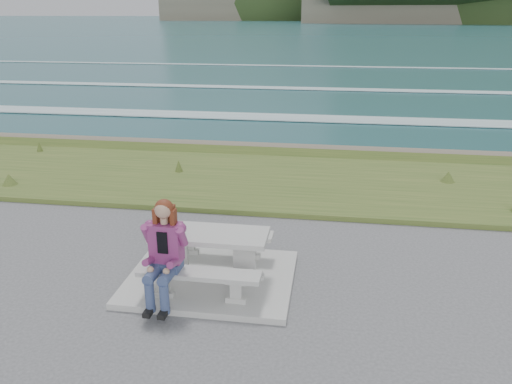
% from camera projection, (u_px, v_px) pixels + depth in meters
% --- Properties ---
extents(concrete_slab, '(2.60, 2.10, 0.10)m').
position_uv_depth(concrete_slab, '(211.00, 278.00, 7.98)').
color(concrete_slab, '#A8A7A3').
rests_on(concrete_slab, ground).
extents(picnic_table, '(1.80, 0.75, 0.75)m').
position_uv_depth(picnic_table, '(210.00, 242.00, 7.76)').
color(picnic_table, '#A8A7A3').
rests_on(picnic_table, concrete_slab).
extents(bench_landward, '(1.80, 0.35, 0.45)m').
position_uv_depth(bench_landward, '(199.00, 278.00, 7.19)').
color(bench_landward, '#A8A7A3').
rests_on(bench_landward, concrete_slab).
extents(bench_seaward, '(1.80, 0.35, 0.45)m').
position_uv_depth(bench_seaward, '(220.00, 237.00, 8.49)').
color(bench_seaward, '#A8A7A3').
rests_on(bench_seaward, concrete_slab).
extents(grass_verge, '(160.00, 4.50, 0.22)m').
position_uv_depth(grass_verge, '(258.00, 182.00, 12.64)').
color(grass_verge, '#34541F').
rests_on(grass_verge, ground).
extents(shore_drop, '(160.00, 0.80, 2.20)m').
position_uv_depth(shore_drop, '(272.00, 152.00, 15.34)').
color(shore_drop, brown).
rests_on(shore_drop, ground).
extents(ocean, '(1600.00, 1600.00, 0.09)m').
position_uv_depth(ocean, '(304.00, 108.00, 31.91)').
color(ocean, '#20545C').
rests_on(ocean, ground).
extents(seated_woman, '(0.47, 0.79, 1.52)m').
position_uv_depth(seated_woman, '(163.00, 267.00, 7.05)').
color(seated_woman, navy).
rests_on(seated_woman, concrete_slab).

